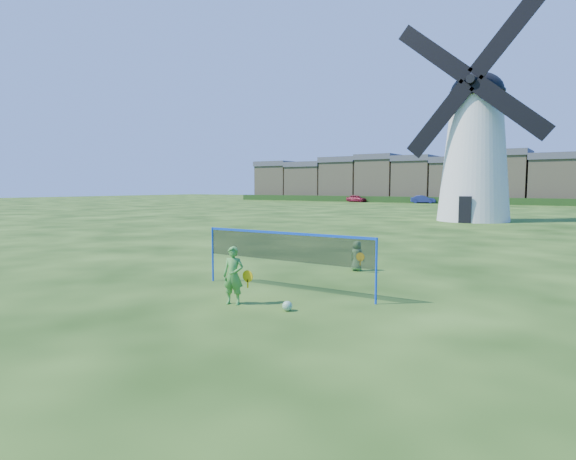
{
  "coord_description": "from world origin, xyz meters",
  "views": [
    {
      "loc": [
        7.45,
        -10.65,
        2.72
      ],
      "look_at": [
        0.2,
        0.5,
        1.5
      ],
      "focal_mm": 29.84,
      "sensor_mm": 36.0,
      "label": 1
    }
  ],
  "objects_px": {
    "badminton_net": "(285,248)",
    "car_left": "(356,198)",
    "player_girl": "(233,275)",
    "play_ball": "(287,306)",
    "car_right": "(423,199)",
    "player_boy": "(357,256)",
    "windmill": "(475,147)"
  },
  "relations": [
    {
      "from": "badminton_net",
      "to": "player_boy",
      "type": "distance_m",
      "value": 3.84
    },
    {
      "from": "windmill",
      "to": "player_girl",
      "type": "xyz_separation_m",
      "value": [
        1.29,
        -30.85,
        -5.04
      ]
    },
    {
      "from": "badminton_net",
      "to": "play_ball",
      "type": "distance_m",
      "value": 2.21
    },
    {
      "from": "car_left",
      "to": "windmill",
      "type": "bearing_deg",
      "value": -134.66
    },
    {
      "from": "player_girl",
      "to": "player_boy",
      "type": "relative_size",
      "value": 1.39
    },
    {
      "from": "badminton_net",
      "to": "car_right",
      "type": "bearing_deg",
      "value": 104.46
    },
    {
      "from": "player_boy",
      "to": "play_ball",
      "type": "relative_size",
      "value": 4.41
    },
    {
      "from": "badminton_net",
      "to": "car_right",
      "type": "height_order",
      "value": "badminton_net"
    },
    {
      "from": "player_girl",
      "to": "play_ball",
      "type": "distance_m",
      "value": 1.49
    },
    {
      "from": "badminton_net",
      "to": "player_boy",
      "type": "xyz_separation_m",
      "value": [
        0.27,
        3.78,
        -0.66
      ]
    },
    {
      "from": "badminton_net",
      "to": "car_left",
      "type": "distance_m",
      "value": 71.3
    },
    {
      "from": "badminton_net",
      "to": "player_boy",
      "type": "relative_size",
      "value": 5.21
    },
    {
      "from": "play_ball",
      "to": "car_left",
      "type": "bearing_deg",
      "value": 113.78
    },
    {
      "from": "player_girl",
      "to": "play_ball",
      "type": "height_order",
      "value": "player_girl"
    },
    {
      "from": "player_girl",
      "to": "badminton_net",
      "type": "bearing_deg",
      "value": 64.23
    },
    {
      "from": "player_girl",
      "to": "play_ball",
      "type": "bearing_deg",
      "value": -10.3
    },
    {
      "from": "windmill",
      "to": "player_boy",
      "type": "relative_size",
      "value": 16.56
    },
    {
      "from": "play_ball",
      "to": "car_left",
      "type": "height_order",
      "value": "car_left"
    },
    {
      "from": "play_ball",
      "to": "player_boy",
      "type": "bearing_deg",
      "value": 98.87
    },
    {
      "from": "player_girl",
      "to": "play_ball",
      "type": "xyz_separation_m",
      "value": [
        1.37,
        0.18,
        -0.56
      ]
    },
    {
      "from": "player_boy",
      "to": "play_ball",
      "type": "distance_m",
      "value": 5.47
    },
    {
      "from": "badminton_net",
      "to": "car_left",
      "type": "height_order",
      "value": "badminton_net"
    },
    {
      "from": "car_left",
      "to": "car_right",
      "type": "xyz_separation_m",
      "value": [
        11.51,
        0.19,
        0.02
      ]
    },
    {
      "from": "player_boy",
      "to": "car_right",
      "type": "bearing_deg",
      "value": -69.65
    },
    {
      "from": "windmill",
      "to": "play_ball",
      "type": "bearing_deg",
      "value": -85.05
    },
    {
      "from": "player_girl",
      "to": "car_right",
      "type": "relative_size",
      "value": 0.35
    },
    {
      "from": "play_ball",
      "to": "car_left",
      "type": "xyz_separation_m",
      "value": [
        -29.52,
        67.01,
        0.5
      ]
    },
    {
      "from": "windmill",
      "to": "badminton_net",
      "type": "xyz_separation_m",
      "value": [
        1.55,
        -29.06,
        -4.57
      ]
    },
    {
      "from": "car_left",
      "to": "player_girl",
      "type": "bearing_deg",
      "value": -148.4
    },
    {
      "from": "player_girl",
      "to": "car_left",
      "type": "relative_size",
      "value": 0.38
    },
    {
      "from": "car_right",
      "to": "player_girl",
      "type": "bearing_deg",
      "value": 173.52
    },
    {
      "from": "car_left",
      "to": "player_boy",
      "type": "bearing_deg",
      "value": -146.17
    }
  ]
}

